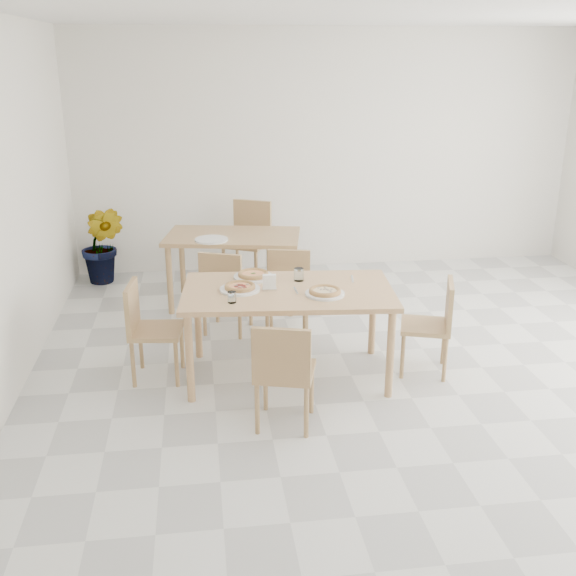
{
  "coord_description": "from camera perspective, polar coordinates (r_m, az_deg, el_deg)",
  "views": [
    {
      "loc": [
        -1.56,
        -4.43,
        2.51
      ],
      "look_at": [
        -0.89,
        0.52,
        0.76
      ],
      "focal_mm": 42.0,
      "sensor_mm": 36.0,
      "label": 1
    }
  ],
  "objects": [
    {
      "name": "plate_mushroom",
      "position": [
        5.17,
        3.14,
        -0.49
      ],
      "size": [
        0.3,
        0.3,
        0.02
      ],
      "primitive_type": "cylinder",
      "color": "white",
      "rests_on": "main_table"
    },
    {
      "name": "plate_empty",
      "position": [
        6.72,
        -6.5,
        4.09
      ],
      "size": [
        0.33,
        0.33,
        0.02
      ],
      "primitive_type": "cylinder",
      "color": "white",
      "rests_on": "second_table"
    },
    {
      "name": "fork_b",
      "position": [
        5.25,
        0.66,
        -0.22
      ],
      "size": [
        0.02,
        0.17,
        0.01
      ],
      "primitive_type": "cube",
      "rotation": [
        0.0,
        0.0,
        0.04
      ],
      "color": "silver",
      "rests_on": "main_table"
    },
    {
      "name": "fork_a",
      "position": [
        5.54,
        5.47,
        0.76
      ],
      "size": [
        0.05,
        0.19,
        0.01
      ],
      "primitive_type": "cube",
      "rotation": [
        0.0,
        0.0,
        -0.17
      ],
      "color": "silver",
      "rests_on": "main_table"
    },
    {
      "name": "tumbler_b",
      "position": [
        5.01,
        -4.77,
        -0.79
      ],
      "size": [
        0.06,
        0.06,
        0.09
      ],
      "primitive_type": "cylinder",
      "color": "white",
      "rests_on": "main_table"
    },
    {
      "name": "napkin_holder",
      "position": [
        5.25,
        -1.59,
        0.44
      ],
      "size": [
        0.12,
        0.06,
        0.13
      ],
      "rotation": [
        0.0,
        0.0,
        -0.07
      ],
      "color": "silver",
      "rests_on": "main_table"
    },
    {
      "name": "pizza_pepperoni",
      "position": [
        5.27,
        -4.09,
        0.13
      ],
      "size": [
        0.25,
        0.25,
        0.03
      ],
      "rotation": [
        0.0,
        0.0,
        -0.03
      ],
      "color": "tan",
      "rests_on": "plate_pepperoni"
    },
    {
      "name": "pizza_margherita",
      "position": [
        5.56,
        -2.96,
        1.18
      ],
      "size": [
        0.31,
        0.31,
        0.03
      ],
      "rotation": [
        0.0,
        0.0,
        -0.24
      ],
      "color": "tan",
      "rests_on": "plate_margherita"
    },
    {
      "name": "chair_east",
      "position": [
        5.59,
        12.34,
        -2.67
      ],
      "size": [
        0.49,
        0.49,
        0.79
      ],
      "rotation": [
        0.0,
        0.0,
        -1.89
      ],
      "color": "tan",
      "rests_on": "ground"
    },
    {
      "name": "chair_north",
      "position": [
        6.19,
        0.0,
        0.0
      ],
      "size": [
        0.47,
        0.47,
        0.8
      ],
      "rotation": [
        0.0,
        0.0,
        -0.22
      ],
      "color": "tan",
      "rests_on": "ground"
    },
    {
      "name": "second_table",
      "position": [
        6.94,
        -4.68,
        3.77
      ],
      "size": [
        1.47,
        1.01,
        0.75
      ],
      "rotation": [
        0.0,
        0.0,
        -0.19
      ],
      "color": "tan",
      "rests_on": "ground"
    },
    {
      "name": "main_table",
      "position": [
        5.31,
        0.0,
        -0.85
      ],
      "size": [
        1.72,
        1.07,
        0.75
      ],
      "rotation": [
        0.0,
        0.0,
        -0.09
      ],
      "color": "tan",
      "rests_on": "ground"
    },
    {
      "name": "pizza_mushroom",
      "position": [
        5.16,
        3.15,
        -0.25
      ],
      "size": [
        0.3,
        0.3,
        0.03
      ],
      "rotation": [
        0.0,
        0.0,
        0.25
      ],
      "color": "tan",
      "rests_on": "plate_mushroom"
    },
    {
      "name": "chair_west",
      "position": [
        5.48,
        -11.9,
        -3.01
      ],
      "size": [
        0.44,
        0.44,
        0.8
      ],
      "rotation": [
        0.0,
        0.0,
        1.46
      ],
      "color": "tan",
      "rests_on": "ground"
    },
    {
      "name": "chair_back_n",
      "position": [
        7.72,
        -3.34,
        4.45
      ],
      "size": [
        0.61,
        0.61,
        0.92
      ],
      "rotation": [
        0.0,
        0.0,
        -0.47
      ],
      "color": "tan",
      "rests_on": "ground"
    },
    {
      "name": "potted_plant",
      "position": [
        7.93,
        -15.4,
        3.54
      ],
      "size": [
        0.58,
        0.51,
        0.9
      ],
      "primitive_type": "imported",
      "rotation": [
        0.0,
        0.0,
        -0.27
      ],
      "color": "#227127",
      "rests_on": "ground"
    },
    {
      "name": "plate_margherita",
      "position": [
        5.56,
        -2.95,
        0.96
      ],
      "size": [
        0.32,
        0.32,
        0.02
      ],
      "primitive_type": "cylinder",
      "color": "white",
      "rests_on": "main_table"
    },
    {
      "name": "plate_pepperoni",
      "position": [
        5.27,
        -4.09,
        -0.11
      ],
      "size": [
        0.32,
        0.32,
        0.02
      ],
      "primitive_type": "cylinder",
      "color": "white",
      "rests_on": "main_table"
    },
    {
      "name": "chair_back_s",
      "position": [
        6.24,
        -5.39,
        0.16
      ],
      "size": [
        0.52,
        0.52,
        0.81
      ],
      "rotation": [
        0.0,
        0.0,
        2.76
      ],
      "color": "tan",
      "rests_on": "ground"
    },
    {
      "name": "chair_south",
      "position": [
        4.63,
        -0.38,
        -6.83
      ],
      "size": [
        0.49,
        0.49,
        0.8
      ],
      "rotation": [
        0.0,
        0.0,
        2.87
      ],
      "color": "tan",
      "rests_on": "ground"
    },
    {
      "name": "tumbler_a",
      "position": [
        5.47,
        0.92,
        1.15
      ],
      "size": [
        0.08,
        0.08,
        0.11
      ],
      "primitive_type": "cylinder",
      "color": "white",
      "rests_on": "main_table"
    }
  ]
}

